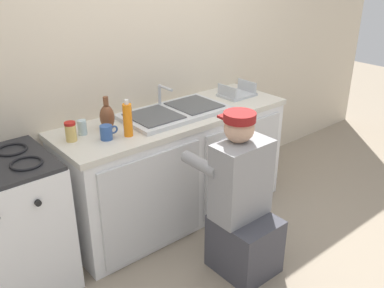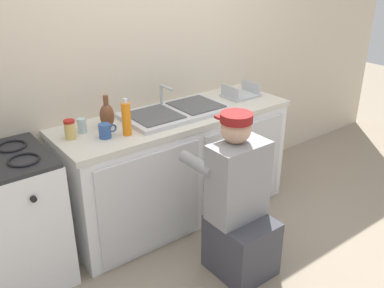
% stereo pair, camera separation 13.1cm
% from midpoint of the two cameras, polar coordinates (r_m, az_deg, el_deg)
% --- Properties ---
extents(ground_plane, '(12.00, 12.00, 0.00)m').
position_cam_midpoint_polar(ground_plane, '(3.41, -0.02, -11.28)').
color(ground_plane, gray).
extents(back_wall, '(6.00, 0.10, 2.50)m').
position_cam_midpoint_polar(back_wall, '(3.38, -7.26, 11.57)').
color(back_wall, beige).
rests_on(back_wall, ground_plane).
extents(counter_cabinet, '(1.81, 0.62, 0.83)m').
position_cam_midpoint_polar(counter_cabinet, '(3.39, -3.18, -3.34)').
color(counter_cabinet, white).
rests_on(counter_cabinet, ground_plane).
extents(countertop, '(1.85, 0.62, 0.04)m').
position_cam_midpoint_polar(countertop, '(3.22, -3.46, 3.61)').
color(countertop, beige).
rests_on(countertop, counter_cabinet).
extents(sink_double_basin, '(0.80, 0.44, 0.19)m').
position_cam_midpoint_polar(sink_double_basin, '(3.20, -3.50, 4.29)').
color(sink_double_basin, silver).
rests_on(sink_double_basin, countertop).
extents(stove_range, '(0.63, 0.62, 0.89)m').
position_cam_midpoint_polar(stove_range, '(2.92, -24.61, -10.16)').
color(stove_range, white).
rests_on(stove_range, ground_plane).
extents(plumber_person, '(0.42, 0.61, 1.10)m').
position_cam_midpoint_polar(plumber_person, '(2.82, 5.35, -8.52)').
color(plumber_person, '#3F3F47').
rests_on(plumber_person, ground_plane).
extents(condiment_jar, '(0.07, 0.07, 0.13)m').
position_cam_midpoint_polar(condiment_jar, '(2.85, -17.14, 1.59)').
color(condiment_jar, '#DBB760').
rests_on(condiment_jar, countertop).
extents(water_glass, '(0.06, 0.06, 0.10)m').
position_cam_midpoint_polar(water_glass, '(2.94, -15.68, 2.14)').
color(water_glass, '#ADC6CC').
rests_on(water_glass, countertop).
extents(soap_bottle_orange, '(0.06, 0.06, 0.25)m').
position_cam_midpoint_polar(soap_bottle_orange, '(2.83, -9.89, 3.21)').
color(soap_bottle_orange, orange).
rests_on(soap_bottle_orange, countertop).
extents(dish_rack_tray, '(0.28, 0.22, 0.11)m').
position_cam_midpoint_polar(dish_rack_tray, '(3.63, 4.97, 6.77)').
color(dish_rack_tray, '#B2B7BC').
rests_on(dish_rack_tray, countertop).
extents(coffee_mug, '(0.13, 0.08, 0.09)m').
position_cam_midpoint_polar(coffee_mug, '(2.82, -12.61, 1.52)').
color(coffee_mug, '#335699').
rests_on(coffee_mug, countertop).
extents(vase_decorative, '(0.10, 0.10, 0.23)m').
position_cam_midpoint_polar(vase_decorative, '(2.98, -12.50, 3.60)').
color(vase_decorative, brown).
rests_on(vase_decorative, countertop).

